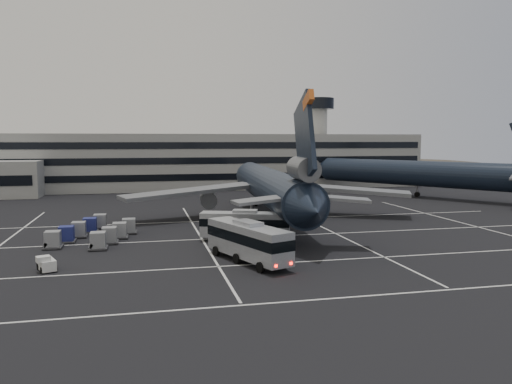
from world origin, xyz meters
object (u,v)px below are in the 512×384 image
trijet_main (270,186)px  bus_near (248,240)px  bus_far (245,224)px  uld_cluster (94,231)px

trijet_main → bus_near: (-9.15, -26.34, -2.90)m
bus_far → uld_cluster: bearing=92.0°
bus_far → bus_near: bearing=-171.5°
trijet_main → bus_far: bearing=-110.2°
bus_near → bus_far: (1.88, 10.65, -0.20)m
bus_near → uld_cluster: size_ratio=0.72×
bus_near → bus_far: bearing=58.7°
bus_near → bus_far: bus_near is taller
bus_far → uld_cluster: bus_far is taller
trijet_main → bus_near: bearing=-104.5°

